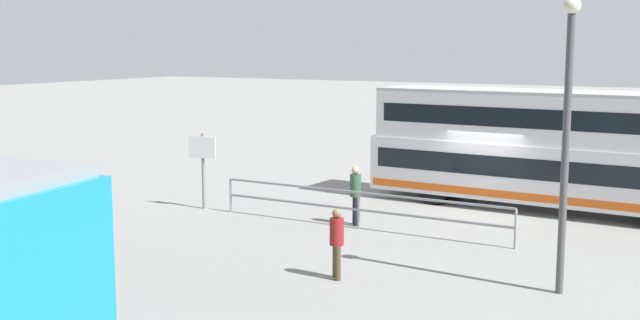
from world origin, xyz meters
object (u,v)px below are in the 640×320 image
Objects in this scene: double_decker_bus at (557,150)px; pedestrian_near_railing at (355,191)px; info_sign at (203,158)px; street_lamp at (567,121)px; pedestrian_crossing at (337,239)px.

double_decker_bus is 6.79m from pedestrian_near_railing.
street_lamp is (-11.96, 3.24, 1.99)m from info_sign.
street_lamp reaches higher than pedestrian_crossing.
street_lamp is at bearing 103.73° from double_decker_bus.
double_decker_bus is 11.20m from info_sign.
street_lamp reaches higher than double_decker_bus.
info_sign is at bearing -15.14° from street_lamp.
street_lamp is at bearing 164.86° from info_sign.
info_sign is 12.55m from street_lamp.
pedestrian_near_railing is 5.41m from pedestrian_crossing.
pedestrian_crossing is 0.26× the size of street_lamp.
double_decker_bus is 1.95× the size of street_lamp.
double_decker_bus is 4.95× the size of info_sign.
pedestrian_crossing is at bearing 112.59° from pedestrian_near_railing.
street_lamp reaches higher than info_sign.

